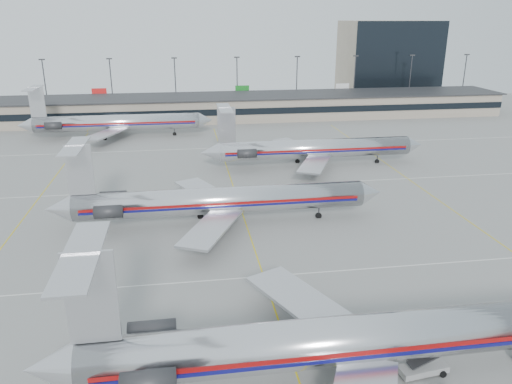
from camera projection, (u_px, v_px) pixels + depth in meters
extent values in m
plane|color=gray|center=(282.00, 332.00, 43.86)|extent=(260.00, 260.00, 0.00)
cube|color=silver|center=(264.00, 276.00, 53.18)|extent=(160.00, 0.15, 0.02)
cube|color=gray|center=(210.00, 108.00, 134.27)|extent=(160.00, 16.00, 6.00)
cube|color=black|center=(212.00, 113.00, 126.64)|extent=(160.00, 0.20, 1.60)
cube|color=#2D2D30|center=(210.00, 96.00, 133.24)|extent=(162.00, 17.00, 0.30)
cylinder|color=#38383D|center=(46.00, 87.00, 139.47)|extent=(0.30, 0.30, 15.00)
cube|color=#2D2D30|center=(42.00, 59.00, 136.95)|extent=(1.60, 0.40, 0.35)
cylinder|color=#38383D|center=(112.00, 86.00, 142.01)|extent=(0.30, 0.30, 15.00)
cube|color=#2D2D30|center=(109.00, 59.00, 139.49)|extent=(1.60, 0.40, 0.35)
cylinder|color=#38383D|center=(176.00, 85.00, 144.56)|extent=(0.30, 0.30, 15.00)
cube|color=#2D2D30|center=(174.00, 58.00, 142.03)|extent=(1.60, 0.40, 0.35)
cylinder|color=#38383D|center=(237.00, 84.00, 147.10)|extent=(0.30, 0.30, 15.00)
cube|color=#2D2D30|center=(237.00, 57.00, 144.58)|extent=(1.60, 0.40, 0.35)
cylinder|color=#38383D|center=(297.00, 83.00, 149.64)|extent=(0.30, 0.30, 15.00)
cube|color=#2D2D30|center=(297.00, 57.00, 147.12)|extent=(1.60, 0.40, 0.35)
cylinder|color=#38383D|center=(354.00, 82.00, 152.19)|extent=(0.30, 0.30, 15.00)
cube|color=#2D2D30|center=(356.00, 56.00, 149.67)|extent=(1.60, 0.40, 0.35)
cylinder|color=#38383D|center=(410.00, 81.00, 154.73)|extent=(0.30, 0.30, 15.00)
cube|color=#2D2D30|center=(412.00, 55.00, 152.21)|extent=(1.60, 0.40, 0.35)
cylinder|color=#38383D|center=(464.00, 79.00, 157.28)|extent=(0.30, 0.30, 15.00)
cube|color=#2D2D30|center=(467.00, 55.00, 154.75)|extent=(1.60, 0.40, 0.35)
cube|color=tan|center=(388.00, 60.00, 167.85)|extent=(30.00, 20.00, 25.00)
cylinder|color=silver|center=(355.00, 339.00, 37.11)|extent=(39.81, 3.68, 3.68)
cone|color=silver|center=(50.00, 368.00, 34.05)|extent=(3.58, 3.68, 3.68)
cube|color=maroon|center=(364.00, 353.00, 35.34)|extent=(37.82, 0.05, 0.35)
cube|color=#0D0D5D|center=(363.00, 358.00, 35.47)|extent=(37.82, 0.05, 0.28)
cube|color=silver|center=(306.00, 303.00, 43.66)|extent=(9.26, 13.49, 0.32)
cube|color=silver|center=(91.00, 298.00, 32.78)|extent=(3.38, 0.25, 6.77)
cube|color=silver|center=(81.00, 255.00, 31.68)|extent=(2.39, 10.45, 0.18)
cylinder|color=#2D2D30|center=(152.00, 331.00, 37.55)|extent=(3.58, 1.69, 1.69)
cylinder|color=#2D2D30|center=(148.00, 383.00, 32.26)|extent=(3.58, 1.69, 1.69)
cylinder|color=#2D2D30|center=(307.00, 353.00, 39.80)|extent=(0.20, 0.20, 1.64)
cylinder|color=silver|center=(222.00, 200.00, 65.70)|extent=(37.88, 3.50, 3.50)
cone|color=silver|center=(370.00, 193.00, 68.59)|extent=(3.03, 3.50, 3.50)
cone|color=silver|center=(59.00, 209.00, 62.79)|extent=(3.41, 3.50, 3.50)
cube|color=maroon|center=(223.00, 204.00, 64.01)|extent=(35.98, 0.05, 0.33)
cube|color=#0D0D5D|center=(223.00, 207.00, 64.14)|extent=(35.98, 0.05, 0.27)
cube|color=silver|center=(205.00, 191.00, 71.93)|extent=(8.81, 12.84, 0.30)
cube|color=silver|center=(211.00, 228.00, 59.57)|extent=(8.81, 12.84, 0.30)
cube|color=silver|center=(80.00, 170.00, 61.58)|extent=(3.22, 0.24, 6.44)
cube|color=silver|center=(74.00, 146.00, 60.53)|extent=(2.27, 9.94, 0.17)
cylinder|color=#2D2D30|center=(113.00, 197.00, 66.12)|extent=(3.41, 1.61, 1.61)
cylinder|color=#2D2D30|center=(108.00, 212.00, 61.08)|extent=(3.41, 1.61, 1.61)
cylinder|color=#2D2D30|center=(319.00, 213.00, 68.42)|extent=(0.19, 0.19, 1.56)
cylinder|color=#2D2D30|center=(202.00, 226.00, 64.02)|extent=(0.19, 0.19, 1.56)
cylinder|color=#2D2D30|center=(200.00, 213.00, 68.26)|extent=(0.19, 0.19, 1.56)
cylinder|color=black|center=(319.00, 216.00, 68.57)|extent=(0.85, 0.28, 0.85)
cylinder|color=silver|center=(315.00, 149.00, 91.71)|extent=(35.47, 3.45, 3.45)
cone|color=silver|center=(414.00, 145.00, 94.42)|extent=(2.99, 3.45, 3.45)
cone|color=silver|center=(210.00, 153.00, 88.96)|extent=(3.36, 3.45, 3.45)
cube|color=maroon|center=(318.00, 150.00, 90.04)|extent=(33.69, 0.05, 0.33)
cube|color=#0D0D5D|center=(318.00, 152.00, 90.16)|extent=(33.69, 0.05, 0.26)
cube|color=silver|center=(297.00, 145.00, 97.84)|extent=(8.68, 12.65, 0.30)
cube|color=silver|center=(315.00, 164.00, 85.66)|extent=(8.68, 12.65, 0.30)
cube|color=silver|center=(227.00, 125.00, 87.77)|extent=(3.17, 0.23, 6.35)
cube|color=silver|center=(225.00, 108.00, 86.74)|extent=(2.24, 9.80, 0.17)
cylinder|color=#2D2D30|center=(243.00, 146.00, 92.25)|extent=(3.36, 1.59, 1.59)
cylinder|color=#2D2D30|center=(247.00, 154.00, 87.29)|extent=(3.36, 1.59, 1.59)
cylinder|color=#2D2D30|center=(377.00, 159.00, 94.25)|extent=(0.19, 0.19, 1.54)
cylinder|color=#2D2D30|center=(303.00, 166.00, 90.05)|extent=(0.19, 0.19, 1.54)
cylinder|color=#2D2D30|center=(297.00, 159.00, 94.23)|extent=(0.19, 0.19, 1.54)
cylinder|color=black|center=(377.00, 161.00, 94.40)|extent=(0.84, 0.28, 0.84)
cylinder|color=silver|center=(118.00, 123.00, 113.60)|extent=(36.73, 3.58, 3.58)
cone|color=silver|center=(206.00, 120.00, 116.42)|extent=(3.09, 3.58, 3.58)
cone|color=silver|center=(25.00, 125.00, 110.76)|extent=(3.48, 3.58, 3.58)
cube|color=maroon|center=(117.00, 124.00, 111.88)|extent=(34.89, 0.05, 0.34)
cube|color=#0D0D5D|center=(117.00, 125.00, 112.01)|extent=(34.89, 0.05, 0.27)
cube|color=silver|center=(113.00, 121.00, 119.96)|extent=(8.99, 13.10, 0.31)
cube|color=silver|center=(106.00, 134.00, 107.34)|extent=(8.99, 13.10, 0.31)
cube|color=silver|center=(37.00, 102.00, 109.53)|extent=(3.29, 0.24, 6.57)
cube|color=silver|center=(34.00, 88.00, 108.46)|extent=(2.32, 10.15, 0.17)
cylinder|color=#2D2D30|center=(59.00, 121.00, 114.16)|extent=(3.48, 1.64, 1.64)
cylinder|color=#2D2D30|center=(53.00, 126.00, 109.02)|extent=(3.48, 1.64, 1.64)
cylinder|color=#2D2D30|center=(174.00, 132.00, 116.24)|extent=(0.19, 0.19, 1.59)
cylinder|color=#2D2D30|center=(105.00, 136.00, 111.89)|extent=(0.19, 0.19, 1.59)
cylinder|color=#2D2D30|center=(107.00, 132.00, 116.21)|extent=(0.19, 0.19, 1.59)
cylinder|color=black|center=(175.00, 134.00, 116.39)|extent=(0.87, 0.29, 0.87)
cube|color=gray|center=(423.00, 369.00, 38.51)|extent=(3.99, 1.87, 0.53)
cube|color=#2D2D30|center=(433.00, 355.00, 38.19)|extent=(3.99, 1.46, 1.38)
cylinder|color=black|center=(436.00, 364.00, 39.32)|extent=(0.53, 0.17, 0.53)
cylinder|color=black|center=(443.00, 374.00, 38.23)|extent=(0.53, 0.17, 0.53)
cylinder|color=black|center=(402.00, 368.00, 38.93)|extent=(0.53, 0.17, 0.53)
cylinder|color=black|center=(409.00, 378.00, 37.84)|extent=(0.53, 0.17, 0.53)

